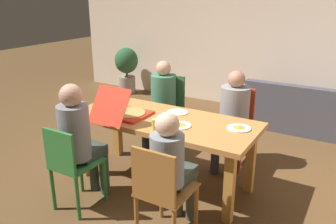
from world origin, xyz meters
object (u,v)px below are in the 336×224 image
person_1 (161,99)px  plate_0 (179,125)px  person_2 (79,136)px  chair_0 (236,125)px  pizza_box_0 (126,113)px  dining_table (163,127)px  couch (316,115)px  chair_3 (161,190)px  person_3 (172,164)px  person_0 (233,112)px  drinking_glass_0 (97,110)px  chair_1 (167,107)px  plate_2 (177,112)px  chair_2 (71,164)px  drinking_glass_1 (155,125)px  plate_1 (239,128)px  potted_plant (127,67)px

person_1 → plate_0: person_1 is taller
person_2 → chair_0: bearing=58.7°
pizza_box_0 → chair_0: bearing=51.2°
dining_table → couch: size_ratio=0.97×
chair_3 → person_3: (0.00, 0.17, 0.16)m
chair_0 → person_1: 1.03m
person_0 → drinking_glass_0: 1.58m
person_3 → plate_0: size_ratio=4.83×
chair_1 → plate_2: chair_1 is taller
plate_0 → chair_2: bearing=-134.3°
drinking_glass_1 → plate_2: bearing=96.3°
chair_2 → person_2: (0.00, 0.14, 0.24)m
plate_1 → chair_1: bearing=148.2°
potted_plant → person_1: bearing=-44.0°
dining_table → chair_3: 1.01m
chair_1 → person_0: bearing=-9.4°
chair_2 → plate_2: bearing=64.0°
plate_2 → drinking_glass_1: (0.06, -0.57, 0.05)m
chair_2 → chair_1: bearing=90.0°
person_1 → person_3: bearing=-55.6°
plate_1 → plate_2: (-0.75, 0.11, -0.00)m
person_3 → drinking_glass_0: (-1.18, 0.42, 0.15)m
person_0 → couch: 1.91m
chair_0 → chair_1: (-1.00, 0.03, 0.06)m
pizza_box_0 → drinking_glass_0: pizza_box_0 is taller
chair_0 → plate_1: size_ratio=4.02×
chair_3 → drinking_glass_1: bearing=126.9°
chair_2 → potted_plant: potted_plant is taller
plate_0 → drinking_glass_0: drinking_glass_0 is taller
person_1 → couch: (1.73, 1.70, -0.44)m
person_2 → drinking_glass_1: 0.74m
person_3 → drinking_glass_0: person_3 is taller
person_2 → potted_plant: bearing=120.6°
chair_1 → person_1: bearing=-90.0°
dining_table → pizza_box_0: 0.43m
person_3 → plate_1: (0.30, 0.81, 0.11)m
potted_plant → drinking_glass_1: bearing=-49.2°
chair_3 → couch: 3.42m
pizza_box_0 → plate_0: pizza_box_0 is taller
chair_0 → person_1: size_ratio=0.78×
person_3 → potted_plant: person_3 is taller
drinking_glass_0 → drinking_glass_1: size_ratio=0.89×
chair_3 → chair_2: bearing=-178.5°
chair_2 → drinking_glass_0: bearing=106.3°
plate_2 → drinking_glass_0: size_ratio=2.28×
plate_1 → chair_2: bearing=-142.2°
chair_3 → person_3: person_3 is taller
dining_table → chair_0: chair_0 is taller
dining_table → plate_0: size_ratio=8.39×
plate_0 → plate_1: bearing=23.3°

